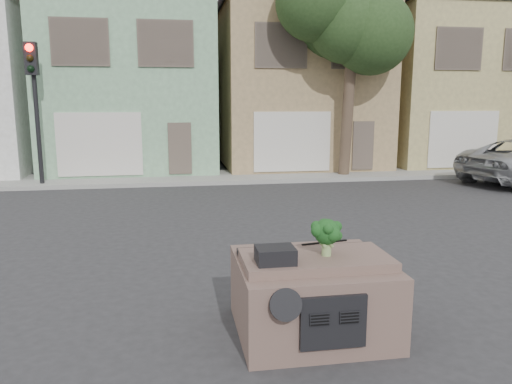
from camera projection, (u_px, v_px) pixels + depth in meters
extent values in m
plane|color=#303033|center=(270.00, 262.00, 9.74)|extent=(120.00, 120.00, 0.00)
cube|color=gray|center=(220.00, 177.00, 19.91)|extent=(40.00, 3.00, 0.15)
cube|color=#82B088|center=(133.00, 85.00, 22.56)|extent=(7.20, 8.20, 7.55)
cube|color=#A1855C|center=(295.00, 86.00, 23.76)|extent=(7.20, 8.20, 7.55)
cube|color=tan|center=(440.00, 86.00, 24.97)|extent=(7.20, 8.20, 7.55)
cube|color=black|center=(36.00, 116.00, 17.45)|extent=(0.40, 0.40, 5.10)
cube|color=#263F1C|center=(349.00, 70.00, 19.28)|extent=(4.40, 4.00, 8.50)
cube|color=brown|center=(312.00, 292.00, 6.73)|extent=(2.00, 1.80, 1.12)
cube|color=black|center=(275.00, 255.00, 6.17)|extent=(0.48, 0.38, 0.20)
cube|color=black|center=(325.00, 242.00, 7.04)|extent=(0.69, 0.15, 0.02)
cube|color=#143B14|center=(327.00, 237.00, 6.44)|extent=(0.44, 0.44, 0.50)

